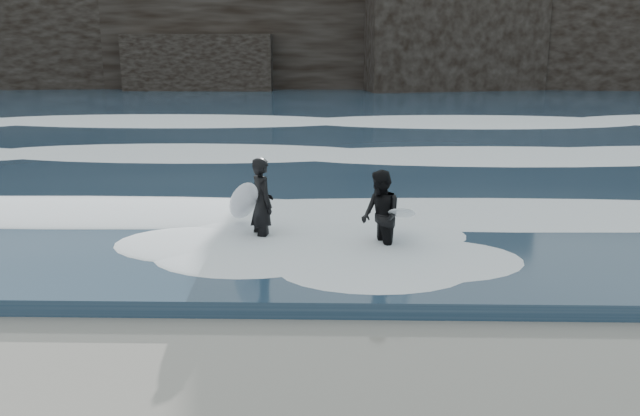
{
  "coord_description": "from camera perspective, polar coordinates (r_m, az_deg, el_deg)",
  "views": [
    {
      "loc": [
        1.32,
        -7.69,
        4.64
      ],
      "look_at": [
        1.0,
        6.4,
        1.0
      ],
      "focal_mm": 40.0,
      "sensor_mm": 36.0,
      "label": 1
    }
  ],
  "objects": [
    {
      "name": "surfer_left",
      "position": [
        14.98,
        -4.91,
        0.35
      ],
      "size": [
        1.28,
        1.98,
        1.98
      ],
      "color": "black",
      "rests_on": "ground"
    },
    {
      "name": "foam_far",
      "position": [
        32.98,
        -1.02,
        7.19
      ],
      "size": [
        60.0,
        4.8,
        0.3
      ],
      "primitive_type": "ellipsoid",
      "color": "white",
      "rests_on": "sea"
    },
    {
      "name": "sea",
      "position": [
        36.99,
        -0.77,
        7.52
      ],
      "size": [
        90.0,
        52.0,
        0.3
      ],
      "primitive_type": "cube",
      "color": "#1F344A",
      "rests_on": "ground"
    },
    {
      "name": "foam_mid",
      "position": [
        24.1,
        -1.88,
        4.4
      ],
      "size": [
        60.0,
        4.0,
        0.24
      ],
      "primitive_type": "ellipsoid",
      "color": "white",
      "rests_on": "sea"
    },
    {
      "name": "foam_near",
      "position": [
        17.27,
        -3.14,
        0.25
      ],
      "size": [
        60.0,
        3.2,
        0.2
      ],
      "primitive_type": "ellipsoid",
      "color": "white",
      "rests_on": "sea"
    },
    {
      "name": "surfer_right",
      "position": [
        14.26,
        5.02,
        -0.65
      ],
      "size": [
        1.29,
        2.02,
        1.85
      ],
      "color": "black",
      "rests_on": "ground"
    },
    {
      "name": "headland",
      "position": [
        53.71,
        -0.12,
        14.88
      ],
      "size": [
        70.0,
        9.0,
        10.0
      ],
      "primitive_type": "cube",
      "color": "black",
      "rests_on": "ground"
    }
  ]
}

